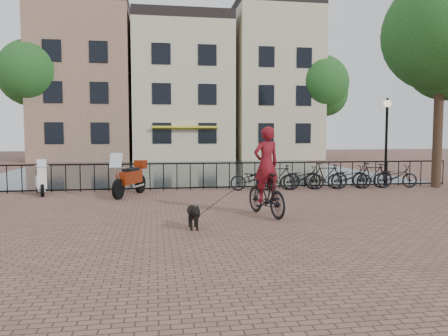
{
  "coord_description": "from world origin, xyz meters",
  "views": [
    {
      "loc": [
        -1.8,
        -8.38,
        2.08
      ],
      "look_at": [
        0.0,
        3.0,
        1.2
      ],
      "focal_mm": 35.0,
      "sensor_mm": 36.0,
      "label": 1
    }
  ],
  "objects": [
    {
      "name": "canal_water",
      "position": [
        0.0,
        17.3,
        0.0
      ],
      "size": [
        20.0,
        20.0,
        0.0
      ],
      "primitive_type": "plane",
      "color": "black",
      "rests_on": "ground"
    },
    {
      "name": "parked_bike_4",
      "position": [
        5.6,
        7.4,
        0.45
      ],
      "size": [
        1.77,
        0.77,
        0.9
      ],
      "primitive_type": "imported",
      "rotation": [
        0.0,
        0.0,
        1.47
      ],
      "color": "black",
      "rests_on": "ground"
    },
    {
      "name": "ground",
      "position": [
        0.0,
        0.0,
        0.0
      ],
      "size": [
        100.0,
        100.0,
        0.0
      ],
      "primitive_type": "plane",
      "color": "brown",
      "rests_on": "ground"
    },
    {
      "name": "canal_house_left",
      "position": [
        -7.5,
        30.0,
        6.4
      ],
      "size": [
        7.5,
        9.0,
        12.8
      ],
      "color": "#7E6249",
      "rests_on": "ground"
    },
    {
      "name": "scooter",
      "position": [
        -5.73,
        7.46,
        0.64
      ],
      "size": [
        0.8,
        1.44,
        1.29
      ],
      "rotation": [
        0.0,
        0.0,
        0.31
      ],
      "color": "white",
      "rests_on": "ground"
    },
    {
      "name": "parked_bike_3",
      "position": [
        4.65,
        7.4,
        0.5
      ],
      "size": [
        1.71,
        0.67,
        1.0
      ],
      "primitive_type": "imported",
      "rotation": [
        0.0,
        0.0,
        1.45
      ],
      "color": "black",
      "rests_on": "ground"
    },
    {
      "name": "parked_bike_1",
      "position": [
        2.75,
        7.4,
        0.5
      ],
      "size": [
        1.71,
        0.67,
        1.0
      ],
      "primitive_type": "imported",
      "rotation": [
        0.0,
        0.0,
        1.45
      ],
      "color": "black",
      "rests_on": "ground"
    },
    {
      "name": "motorcycle",
      "position": [
        -2.66,
        6.68,
        0.77
      ],
      "size": [
        1.32,
        2.17,
        1.53
      ],
      "rotation": [
        0.0,
        0.0,
        -0.41
      ],
      "color": "maroon",
      "rests_on": "ground"
    },
    {
      "name": "railing",
      "position": [
        0.0,
        8.0,
        0.5
      ],
      "size": [
        20.0,
        0.05,
        1.02
      ],
      "color": "black",
      "rests_on": "ground"
    },
    {
      "name": "parked_bike_0",
      "position": [
        1.8,
        7.4,
        0.45
      ],
      "size": [
        1.78,
        0.8,
        0.9
      ],
      "primitive_type": "imported",
      "rotation": [
        0.0,
        0.0,
        1.45
      ],
      "color": "black",
      "rests_on": "ground"
    },
    {
      "name": "tree_far_left",
      "position": [
        -11.0,
        27.0,
        6.73
      ],
      "size": [
        5.04,
        5.04,
        9.27
      ],
      "color": "black",
      "rests_on": "ground"
    },
    {
      "name": "parked_bike_2",
      "position": [
        3.7,
        7.4,
        0.45
      ],
      "size": [
        1.74,
        0.68,
        0.9
      ],
      "primitive_type": "imported",
      "rotation": [
        0.0,
        0.0,
        1.52
      ],
      "color": "black",
      "rests_on": "ground"
    },
    {
      "name": "parked_bike_5",
      "position": [
        6.55,
        7.4,
        0.5
      ],
      "size": [
        1.67,
        0.48,
        1.0
      ],
      "primitive_type": "imported",
      "rotation": [
        0.0,
        0.0,
        1.58
      ],
      "color": "black",
      "rests_on": "ground"
    },
    {
      "name": "tree_far_right",
      "position": [
        12.0,
        27.0,
        6.35
      ],
      "size": [
        4.76,
        4.76,
        8.76
      ],
      "color": "black",
      "rests_on": "ground"
    },
    {
      "name": "cyclist",
      "position": [
        0.99,
        2.4,
        1.01
      ],
      "size": [
        1.04,
        2.03,
        2.67
      ],
      "rotation": [
        0.0,
        0.0,
        3.4
      ],
      "color": "black",
      "rests_on": "ground"
    },
    {
      "name": "parked_bike_6",
      "position": [
        7.5,
        7.4,
        0.45
      ],
      "size": [
        1.79,
        0.89,
        0.9
      ],
      "primitive_type": "imported",
      "rotation": [
        0.0,
        0.0,
        1.4
      ],
      "color": "black",
      "rests_on": "ground"
    },
    {
      "name": "dog",
      "position": [
        -0.98,
        1.16,
        0.29
      ],
      "size": [
        0.29,
        0.86,
        0.58
      ],
      "rotation": [
        0.0,
        0.0,
        0.02
      ],
      "color": "black",
      "rests_on": "ground"
    },
    {
      "name": "canal_house_mid",
      "position": [
        0.5,
        30.0,
        5.9
      ],
      "size": [
        8.0,
        9.5,
        11.8
      ],
      "color": "#C0B491",
      "rests_on": "ground"
    },
    {
      "name": "canal_house_right",
      "position": [
        8.5,
        30.0,
        6.65
      ],
      "size": [
        7.0,
        9.0,
        13.3
      ],
      "color": "#BDB78D",
      "rests_on": "ground"
    },
    {
      "name": "tree_near_right",
      "position": [
        9.2,
        7.3,
        5.97
      ],
      "size": [
        4.48,
        4.48,
        8.24
      ],
      "color": "black",
      "rests_on": "ground"
    },
    {
      "name": "lamp_post",
      "position": [
        7.2,
        7.6,
        2.38
      ],
      "size": [
        0.3,
        0.3,
        3.45
      ],
      "color": "black",
      "rests_on": "ground"
    }
  ]
}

